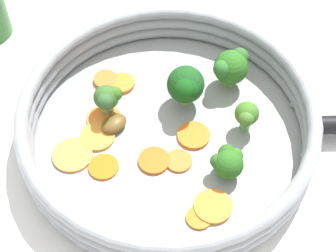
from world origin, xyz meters
name	(u,v)px	position (x,y,z in m)	size (l,w,h in m)	color
ground_plane	(168,139)	(0.00, 0.00, 0.00)	(4.00, 4.00, 0.00)	white
skillet	(168,136)	(0.00, 0.00, 0.01)	(0.33, 0.33, 0.01)	#939699
skillet_rim_wall	(168,121)	(0.00, 0.00, 0.04)	(0.35, 0.35, 0.05)	#9096A0
skillet_rivet_left	(304,155)	(-0.01, -0.16, 0.02)	(0.01, 0.01, 0.01)	#939A9D
skillet_rivet_right	(293,104)	(0.06, -0.15, 0.02)	(0.01, 0.01, 0.01)	gray
carrot_slice_0	(72,155)	(-0.05, 0.10, 0.01)	(0.05, 0.05, 0.00)	#F38F3F
carrot_slice_1	(106,80)	(0.07, 0.09, 0.01)	(0.03, 0.03, 0.01)	orange
carrot_slice_2	(199,217)	(-0.11, -0.05, 0.01)	(0.03, 0.03, 0.00)	orange
carrot_slice_3	(97,136)	(-0.02, 0.08, 0.01)	(0.04, 0.04, 0.00)	orange
carrot_slice_4	(154,161)	(-0.04, 0.01, 0.01)	(0.04, 0.04, 0.00)	#D65B14
carrot_slice_5	(194,134)	(0.00, -0.03, 0.01)	(0.04, 0.04, 0.00)	orange
carrot_slice_6	(179,161)	(-0.04, -0.02, 0.01)	(0.03, 0.03, 0.00)	orange
carrot_slice_7	(122,83)	(0.07, 0.07, 0.01)	(0.03, 0.03, 0.01)	orange
carrot_slice_8	(104,119)	(0.01, 0.08, 0.01)	(0.04, 0.04, 0.00)	orange
carrot_slice_9	(104,167)	(-0.06, 0.07, 0.01)	(0.03, 0.03, 0.00)	orange
carrot_slice_10	(213,206)	(-0.09, -0.06, 0.01)	(0.04, 0.04, 0.00)	orange
broccoli_floret_0	(107,98)	(0.02, 0.08, 0.04)	(0.04, 0.03, 0.04)	#8BB76B
broccoli_floret_1	(228,162)	(-0.04, -0.07, 0.03)	(0.04, 0.04, 0.04)	#699149
broccoli_floret_2	(231,67)	(0.09, -0.07, 0.04)	(0.05, 0.04, 0.05)	#779E55
broccoli_floret_3	(247,116)	(0.02, -0.09, 0.04)	(0.03, 0.03, 0.04)	#6BA55B
broccoli_floret_4	(186,87)	(0.05, -0.01, 0.05)	(0.05, 0.05, 0.06)	#8AA860
mushroom_piece_0	(113,127)	(0.00, 0.07, 0.02)	(0.03, 0.02, 0.01)	brown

